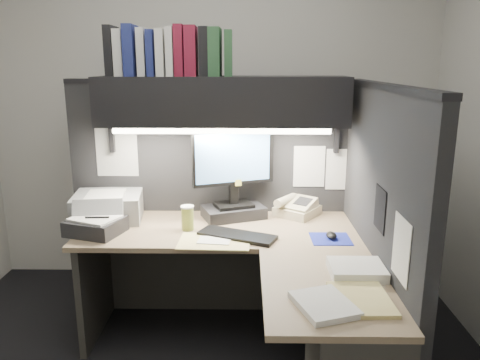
{
  "coord_description": "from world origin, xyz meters",
  "views": [
    {
      "loc": [
        0.28,
        -2.2,
        1.73
      ],
      "look_at": [
        0.24,
        0.51,
        1.05
      ],
      "focal_mm": 35.0,
      "sensor_mm": 36.0,
      "label": 1
    }
  ],
  "objects_px": {
    "telephone": "(297,208)",
    "notebook_stack": "(96,226)",
    "desk": "(274,317)",
    "keyboard": "(237,236)",
    "monitor": "(233,184)",
    "printer": "(108,207)",
    "overhead_shelf": "(222,101)",
    "coffee_cup": "(188,219)"
  },
  "relations": [
    {
      "from": "notebook_stack",
      "to": "keyboard",
      "type": "bearing_deg",
      "value": -3.62
    },
    {
      "from": "desk",
      "to": "coffee_cup",
      "type": "distance_m",
      "value": 0.82
    },
    {
      "from": "overhead_shelf",
      "to": "coffee_cup",
      "type": "distance_m",
      "value": 0.76
    },
    {
      "from": "desk",
      "to": "keyboard",
      "type": "height_order",
      "value": "keyboard"
    },
    {
      "from": "printer",
      "to": "coffee_cup",
      "type": "bearing_deg",
      "value": -27.26
    },
    {
      "from": "printer",
      "to": "notebook_stack",
      "type": "xyz_separation_m",
      "value": [
        0.0,
        -0.27,
        -0.04
      ]
    },
    {
      "from": "coffee_cup",
      "to": "desk",
      "type": "bearing_deg",
      "value": -45.92
    },
    {
      "from": "telephone",
      "to": "printer",
      "type": "xyz_separation_m",
      "value": [
        -1.25,
        -0.1,
        0.04
      ]
    },
    {
      "from": "desk",
      "to": "telephone",
      "type": "distance_m",
      "value": 0.91
    },
    {
      "from": "keyboard",
      "to": "telephone",
      "type": "xyz_separation_m",
      "value": [
        0.4,
        0.42,
        0.04
      ]
    },
    {
      "from": "desk",
      "to": "notebook_stack",
      "type": "distance_m",
      "value": 1.2
    },
    {
      "from": "monitor",
      "to": "telephone",
      "type": "xyz_separation_m",
      "value": [
        0.43,
        0.06,
        -0.18
      ]
    },
    {
      "from": "coffee_cup",
      "to": "overhead_shelf",
      "type": "bearing_deg",
      "value": 47.12
    },
    {
      "from": "telephone",
      "to": "coffee_cup",
      "type": "relative_size",
      "value": 1.79
    },
    {
      "from": "telephone",
      "to": "keyboard",
      "type": "bearing_deg",
      "value": -97.07
    },
    {
      "from": "overhead_shelf",
      "to": "printer",
      "type": "relative_size",
      "value": 3.62
    },
    {
      "from": "desk",
      "to": "monitor",
      "type": "xyz_separation_m",
      "value": [
        -0.23,
        0.76,
        0.52
      ]
    },
    {
      "from": "overhead_shelf",
      "to": "printer",
      "type": "distance_m",
      "value": 1.02
    },
    {
      "from": "monitor",
      "to": "desk",
      "type": "bearing_deg",
      "value": -93.75
    },
    {
      "from": "telephone",
      "to": "notebook_stack",
      "type": "relative_size",
      "value": 0.83
    },
    {
      "from": "keyboard",
      "to": "notebook_stack",
      "type": "height_order",
      "value": "notebook_stack"
    },
    {
      "from": "desk",
      "to": "keyboard",
      "type": "bearing_deg",
      "value": 116.94
    },
    {
      "from": "desk",
      "to": "coffee_cup",
      "type": "bearing_deg",
      "value": 134.08
    },
    {
      "from": "overhead_shelf",
      "to": "coffee_cup",
      "type": "height_order",
      "value": "overhead_shelf"
    },
    {
      "from": "desk",
      "to": "coffee_cup",
      "type": "relative_size",
      "value": 11.99
    },
    {
      "from": "desk",
      "to": "keyboard",
      "type": "distance_m",
      "value": 0.54
    },
    {
      "from": "desk",
      "to": "coffee_cup",
      "type": "xyz_separation_m",
      "value": [
        -0.51,
        0.53,
        0.36
      ]
    },
    {
      "from": "monitor",
      "to": "telephone",
      "type": "height_order",
      "value": "monitor"
    },
    {
      "from": "desk",
      "to": "keyboard",
      "type": "relative_size",
      "value": 3.69
    },
    {
      "from": "keyboard",
      "to": "printer",
      "type": "relative_size",
      "value": 1.08
    },
    {
      "from": "monitor",
      "to": "printer",
      "type": "height_order",
      "value": "monitor"
    },
    {
      "from": "desk",
      "to": "printer",
      "type": "bearing_deg",
      "value": 145.65
    },
    {
      "from": "overhead_shelf",
      "to": "telephone",
      "type": "distance_m",
      "value": 0.88
    },
    {
      "from": "coffee_cup",
      "to": "printer",
      "type": "xyz_separation_m",
      "value": [
        -0.55,
        0.19,
        0.01
      ]
    },
    {
      "from": "overhead_shelf",
      "to": "printer",
      "type": "bearing_deg",
      "value": -177.67
    },
    {
      "from": "monitor",
      "to": "printer",
      "type": "relative_size",
      "value": 1.38
    },
    {
      "from": "keyboard",
      "to": "telephone",
      "type": "distance_m",
      "value": 0.58
    },
    {
      "from": "monitor",
      "to": "coffee_cup",
      "type": "bearing_deg",
      "value": -160.23
    },
    {
      "from": "overhead_shelf",
      "to": "printer",
      "type": "height_order",
      "value": "overhead_shelf"
    },
    {
      "from": "telephone",
      "to": "printer",
      "type": "height_order",
      "value": "printer"
    },
    {
      "from": "telephone",
      "to": "notebook_stack",
      "type": "distance_m",
      "value": 1.3
    },
    {
      "from": "overhead_shelf",
      "to": "notebook_stack",
      "type": "bearing_deg",
      "value": -158.32
    }
  ]
}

